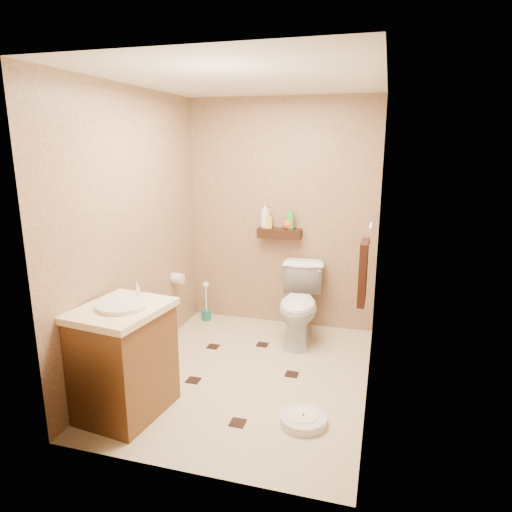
% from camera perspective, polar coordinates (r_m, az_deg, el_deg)
% --- Properties ---
extents(ground, '(2.50, 2.50, 0.00)m').
position_cam_1_polar(ground, '(4.07, -1.06, -14.59)').
color(ground, '#C4AD90').
rests_on(ground, ground).
extents(wall_back, '(2.00, 0.04, 2.40)m').
position_cam_1_polar(wall_back, '(4.84, 3.20, 5.13)').
color(wall_back, '#A2825C').
rests_on(wall_back, ground).
extents(wall_front, '(2.00, 0.04, 2.40)m').
position_cam_1_polar(wall_front, '(2.52, -9.51, -3.45)').
color(wall_front, '#A2825C').
rests_on(wall_front, ground).
extents(wall_left, '(0.04, 2.50, 2.40)m').
position_cam_1_polar(wall_left, '(4.05, -14.83, 2.93)').
color(wall_left, '#A2825C').
rests_on(wall_left, ground).
extents(wall_right, '(0.04, 2.50, 2.40)m').
position_cam_1_polar(wall_right, '(3.49, 14.75, 1.21)').
color(wall_right, '#A2825C').
rests_on(wall_right, ground).
extents(ceiling, '(2.00, 2.50, 0.02)m').
position_cam_1_polar(ceiling, '(3.60, -1.25, 21.26)').
color(ceiling, silver).
rests_on(ceiling, wall_back).
extents(wall_shelf, '(0.46, 0.14, 0.10)m').
position_cam_1_polar(wall_shelf, '(4.79, 2.96, 2.86)').
color(wall_shelf, '#311B0D').
rests_on(wall_shelf, wall_back).
extents(floor_accents, '(1.22, 1.41, 0.01)m').
position_cam_1_polar(floor_accents, '(4.00, -0.83, -15.01)').
color(floor_accents, black).
rests_on(floor_accents, ground).
extents(toilet, '(0.49, 0.78, 0.76)m').
position_cam_1_polar(toilet, '(4.59, 5.51, -6.03)').
color(toilet, white).
rests_on(toilet, ground).
extents(vanity, '(0.63, 0.74, 0.95)m').
position_cam_1_polar(vanity, '(3.52, -16.14, -12.23)').
color(vanity, brown).
rests_on(vanity, ground).
extents(bathroom_scale, '(0.38, 0.38, 0.07)m').
position_cam_1_polar(bathroom_scale, '(3.46, 5.93, -19.64)').
color(bathroom_scale, silver).
rests_on(bathroom_scale, ground).
extents(toilet_brush, '(0.10, 0.10, 0.45)m').
position_cam_1_polar(toilet_brush, '(5.17, -6.24, -6.31)').
color(toilet_brush, '#196661').
rests_on(toilet_brush, ground).
extents(towel_ring, '(0.12, 0.30, 0.76)m').
position_cam_1_polar(towel_ring, '(3.80, 13.31, -1.65)').
color(towel_ring, silver).
rests_on(towel_ring, wall_right).
extents(toilet_paper, '(0.12, 0.11, 0.12)m').
position_cam_1_polar(toilet_paper, '(4.72, -9.77, -2.76)').
color(toilet_paper, silver).
rests_on(toilet_paper, wall_left).
extents(bottle_a, '(0.12, 0.12, 0.27)m').
position_cam_1_polar(bottle_a, '(4.79, 1.16, 5.15)').
color(bottle_a, silver).
rests_on(bottle_a, wall_shelf).
extents(bottle_b, '(0.10, 0.10, 0.18)m').
position_cam_1_polar(bottle_b, '(4.79, 1.52, 4.59)').
color(bottle_b, gold).
rests_on(bottle_b, wall_shelf).
extents(bottle_c, '(0.15, 0.15, 0.15)m').
position_cam_1_polar(bottle_c, '(4.75, 4.03, 4.25)').
color(bottle_c, '#DC5319').
rests_on(bottle_c, wall_shelf).
extents(bottle_d, '(0.11, 0.11, 0.23)m').
position_cam_1_polar(bottle_d, '(4.74, 4.31, 4.74)').
color(bottle_d, green).
rests_on(bottle_d, wall_shelf).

